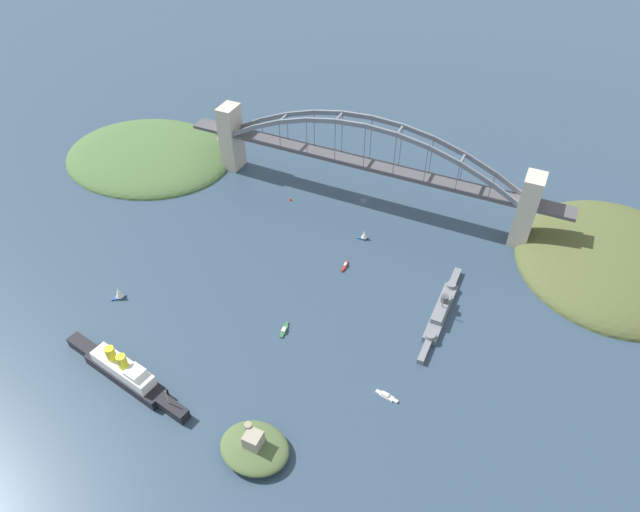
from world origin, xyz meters
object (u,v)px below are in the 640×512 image
harbor_arch_bridge (366,166)px  fort_island_mid_harbor (254,447)px  small_boat_3 (119,293)px  small_boat_1 (364,235)px  seaplane_taxiing_near_bridge (341,154)px  small_boat_2 (345,266)px  small_boat_0 (284,330)px  ocean_liner (124,372)px  channel_marker_buoy (290,199)px  small_boat_4 (386,396)px  naval_cruiser (441,310)px

harbor_arch_bridge → fort_island_mid_harbor: 217.47m
harbor_arch_bridge → small_boat_3: harbor_arch_bridge is taller
small_boat_1 → seaplane_taxiing_near_bridge: bearing=-58.6°
small_boat_1 → small_boat_2: bearing=88.3°
harbor_arch_bridge → small_boat_0: size_ratio=23.58×
harbor_arch_bridge → small_boat_1: harbor_arch_bridge is taller
small_boat_0 → ocean_liner: bearing=46.9°
small_boat_0 → small_boat_2: (-11.04, -65.72, 0.05)m
fort_island_mid_harbor → channel_marker_buoy: (78.04, -190.47, -3.37)m
channel_marker_buoy → fort_island_mid_harbor: bearing=112.3°
fort_island_mid_harbor → channel_marker_buoy: size_ratio=12.58×
small_boat_3 → small_boat_0: bearing=-169.9°
fort_island_mid_harbor → small_boat_4: (-47.12, -55.95, -3.65)m
fort_island_mid_harbor → small_boat_1: size_ratio=4.38×
fort_island_mid_harbor → naval_cruiser: bearing=-114.6°
fort_island_mid_harbor → seaplane_taxiing_near_bridge: fort_island_mid_harbor is taller
small_boat_0 → small_boat_2: small_boat_2 is taller
small_boat_0 → naval_cruiser: bearing=-147.1°
ocean_liner → channel_marker_buoy: 182.79m
naval_cruiser → small_boat_3: 197.77m
ocean_liner → small_boat_3: 64.16m
small_boat_3 → seaplane_taxiing_near_bridge: bearing=-106.0°
naval_cruiser → channel_marker_buoy: naval_cruiser is taller
harbor_arch_bridge → seaplane_taxiing_near_bridge: harbor_arch_bridge is taller
naval_cruiser → small_boat_3: bearing=20.8°
fort_island_mid_harbor → small_boat_3: fort_island_mid_harbor is taller
small_boat_0 → small_boat_3: 106.87m
seaplane_taxiing_near_bridge → small_boat_0: 196.66m
harbor_arch_bridge → channel_marker_buoy: (50.87, 23.76, -29.09)m
ocean_liner → naval_cruiser: bearing=-140.3°
ocean_liner → seaplane_taxiing_near_bridge: ocean_liner is taller
fort_island_mid_harbor → small_boat_1: 172.07m
ocean_liner → fort_island_mid_harbor: size_ratio=2.58×
small_boat_2 → channel_marker_buoy: channel_marker_buoy is taller
naval_cruiser → small_boat_0: naval_cruiser is taller
seaplane_taxiing_near_bridge → small_boat_0: (-45.06, 191.42, -1.29)m
small_boat_1 → small_boat_2: small_boat_1 is taller
fort_island_mid_harbor → channel_marker_buoy: fort_island_mid_harbor is taller
naval_cruiser → small_boat_2: (68.67, -14.19, -2.04)m
small_boat_4 → naval_cruiser: bearing=-98.3°
harbor_arch_bridge → ocean_liner: size_ratio=3.24×
harbor_arch_bridge → small_boat_1: size_ratio=36.56×
ocean_liner → small_boat_2: (-72.72, -131.56, -5.35)m
naval_cruiser → small_boat_1: 82.15m
seaplane_taxiing_near_bridge → small_boat_0: seaplane_taxiing_near_bridge is taller
naval_cruiser → fort_island_mid_harbor: (57.21, 125.22, 1.58)m
ocean_liner → channel_marker_buoy: bearing=-91.9°
small_boat_3 → small_boat_4: small_boat_3 is taller
ocean_liner → seaplane_taxiing_near_bridge: 257.83m
harbor_arch_bridge → fort_island_mid_harbor: (-27.18, 214.23, -25.71)m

